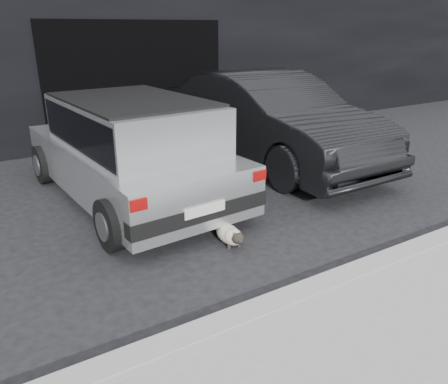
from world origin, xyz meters
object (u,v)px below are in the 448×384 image
silver_hatchback (131,145)px  cat_white (178,211)px  cat_siamese (230,235)px  second_car (269,119)px

silver_hatchback → cat_white: size_ratio=5.39×
silver_hatchback → cat_siamese: silver_hatchback is taller
second_car → cat_white: 3.28m
cat_siamese → cat_white: (-0.28, 0.84, 0.06)m
second_car → cat_siamese: second_car is taller
second_car → cat_white: bearing=-148.7°
second_car → silver_hatchback: bearing=-170.7°
second_car → cat_siamese: size_ratio=6.68×
second_car → cat_siamese: (-2.46, -2.52, -0.72)m
silver_hatchback → cat_white: 1.37m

